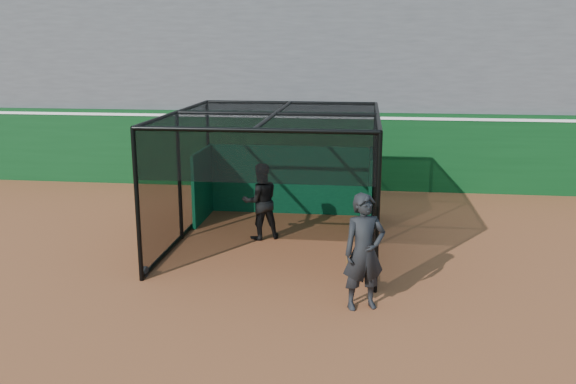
# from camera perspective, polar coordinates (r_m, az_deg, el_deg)

# --- Properties ---
(ground) EXTENTS (120.00, 120.00, 0.00)m
(ground) POSITION_cam_1_polar(r_m,az_deg,el_deg) (12.26, -5.53, -8.44)
(ground) COLOR brown
(ground) RESTS_ON ground
(outfield_wall) EXTENTS (50.00, 0.50, 2.50)m
(outfield_wall) POSITION_cam_1_polar(r_m,az_deg,el_deg) (20.02, -0.29, 4.11)
(outfield_wall) COLOR #093614
(outfield_wall) RESTS_ON ground
(grandstand) EXTENTS (50.00, 7.85, 8.95)m
(grandstand) POSITION_cam_1_polar(r_m,az_deg,el_deg) (23.49, 0.93, 13.33)
(grandstand) COLOR #4C4C4F
(grandstand) RESTS_ON ground
(batting_cage) EXTENTS (4.72, 5.58, 3.06)m
(batting_cage) POSITION_cam_1_polar(r_m,az_deg,el_deg) (14.21, -1.18, 1.17)
(batting_cage) COLOR black
(batting_cage) RESTS_ON ground
(batter) EXTENTS (1.11, 1.02, 1.86)m
(batter) POSITION_cam_1_polar(r_m,az_deg,el_deg) (14.66, -2.59, -0.87)
(batter) COLOR black
(batter) RESTS_ON ground
(on_deck_player) EXTENTS (0.90, 0.75, 2.10)m
(on_deck_player) POSITION_cam_1_polar(r_m,az_deg,el_deg) (10.83, 7.12, -5.59)
(on_deck_player) COLOR black
(on_deck_player) RESTS_ON ground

